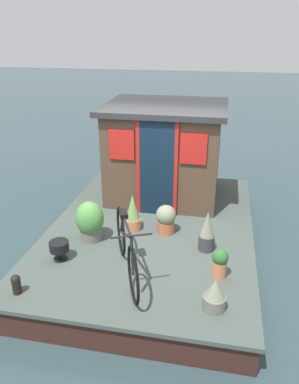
{
  "coord_description": "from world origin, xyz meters",
  "views": [
    {
      "loc": [
        -5.49,
        -1.06,
        3.54
      ],
      "look_at": [
        -0.2,
        0.0,
        1.17
      ],
      "focal_mm": 34.96,
      "sensor_mm": 36.0,
      "label": 1
    }
  ],
  "objects_px": {
    "bicycle": "(126,248)",
    "charcoal_grill": "(59,247)",
    "potted_plant_sage": "(215,295)",
    "houseboat_cabin": "(165,151)",
    "potted_plant_basil": "(166,219)",
    "potted_plant_thyme": "(133,213)",
    "potted_plant_geranium": "(207,232)",
    "potted_plant_fern": "(220,262)",
    "potted_plant_lavender": "(90,221)",
    "mooring_bollard": "(16,284)"
  },
  "relations": [
    {
      "from": "potted_plant_lavender",
      "to": "potted_plant_sage",
      "type": "relative_size",
      "value": 1.54
    },
    {
      "from": "potted_plant_geranium",
      "to": "charcoal_grill",
      "type": "relative_size",
      "value": 2.18
    },
    {
      "from": "bicycle",
      "to": "potted_plant_geranium",
      "type": "distance_m",
      "value": 1.31
    },
    {
      "from": "potted_plant_basil",
      "to": "mooring_bollard",
      "type": "bearing_deg",
      "value": 139.79
    },
    {
      "from": "potted_plant_basil",
      "to": "potted_plant_thyme",
      "type": "relative_size",
      "value": 0.77
    },
    {
      "from": "houseboat_cabin",
      "to": "charcoal_grill",
      "type": "height_order",
      "value": "houseboat_cabin"
    },
    {
      "from": "potted_plant_fern",
      "to": "potted_plant_geranium",
      "type": "xyz_separation_m",
      "value": [
        0.64,
        0.21,
        0.08
      ]
    },
    {
      "from": "potted_plant_fern",
      "to": "potted_plant_thyme",
      "type": "bearing_deg",
      "value": 54.39
    },
    {
      "from": "potted_plant_geranium",
      "to": "charcoal_grill",
      "type": "xyz_separation_m",
      "value": [
        -0.68,
        2.05,
        -0.1
      ]
    },
    {
      "from": "potted_plant_sage",
      "to": "potted_plant_thyme",
      "type": "distance_m",
      "value": 2.19
    },
    {
      "from": "potted_plant_basil",
      "to": "potted_plant_geranium",
      "type": "xyz_separation_m",
      "value": [
        -0.39,
        -0.68,
        0.05
      ]
    },
    {
      "from": "bicycle",
      "to": "potted_plant_geranium",
      "type": "xyz_separation_m",
      "value": [
        0.82,
        -1.02,
        -0.1
      ]
    },
    {
      "from": "potted_plant_sage",
      "to": "potted_plant_thyme",
      "type": "height_order",
      "value": "potted_plant_thyme"
    },
    {
      "from": "potted_plant_basil",
      "to": "charcoal_grill",
      "type": "relative_size",
      "value": 1.65
    },
    {
      "from": "potted_plant_sage",
      "to": "potted_plant_lavender",
      "type": "bearing_deg",
      "value": 58.08
    },
    {
      "from": "potted_plant_thyme",
      "to": "mooring_bollard",
      "type": "height_order",
      "value": "potted_plant_thyme"
    },
    {
      "from": "potted_plant_lavender",
      "to": "bicycle",
      "type": "bearing_deg",
      "value": -134.13
    },
    {
      "from": "potted_plant_lavender",
      "to": "potted_plant_sage",
      "type": "height_order",
      "value": "potted_plant_lavender"
    },
    {
      "from": "potted_plant_sage",
      "to": "bicycle",
      "type": "bearing_deg",
      "value": 68.51
    },
    {
      "from": "potted_plant_geranium",
      "to": "potted_plant_lavender",
      "type": "bearing_deg",
      "value": 91.86
    },
    {
      "from": "potted_plant_basil",
      "to": "potted_plant_thyme",
      "type": "bearing_deg",
      "value": 90.81
    },
    {
      "from": "bicycle",
      "to": "charcoal_grill",
      "type": "distance_m",
      "value": 1.06
    },
    {
      "from": "houseboat_cabin",
      "to": "potted_plant_geranium",
      "type": "height_order",
      "value": "houseboat_cabin"
    },
    {
      "from": "bicycle",
      "to": "potted_plant_lavender",
      "type": "xyz_separation_m",
      "value": [
        0.76,
        0.79,
        -0.07
      ]
    },
    {
      "from": "potted_plant_sage",
      "to": "charcoal_grill",
      "type": "distance_m",
      "value": 2.31
    },
    {
      "from": "houseboat_cabin",
      "to": "potted_plant_basil",
      "type": "distance_m",
      "value": 1.66
    },
    {
      "from": "houseboat_cabin",
      "to": "bicycle",
      "type": "height_order",
      "value": "houseboat_cabin"
    },
    {
      "from": "houseboat_cabin",
      "to": "potted_plant_geranium",
      "type": "bearing_deg",
      "value": -153.42
    },
    {
      "from": "potted_plant_sage",
      "to": "potted_plant_thyme",
      "type": "relative_size",
      "value": 0.67
    },
    {
      "from": "houseboat_cabin",
      "to": "charcoal_grill",
      "type": "relative_size",
      "value": 7.66
    },
    {
      "from": "mooring_bollard",
      "to": "potted_plant_fern",
      "type": "bearing_deg",
      "value": -71.17
    },
    {
      "from": "bicycle",
      "to": "potted_plant_lavender",
      "type": "height_order",
      "value": "bicycle"
    },
    {
      "from": "charcoal_grill",
      "to": "bicycle",
      "type": "bearing_deg",
      "value": -97.71
    },
    {
      "from": "potted_plant_sage",
      "to": "charcoal_grill",
      "type": "relative_size",
      "value": 1.43
    },
    {
      "from": "potted_plant_basil",
      "to": "potted_plant_sage",
      "type": "xyz_separation_m",
      "value": [
        -1.68,
        -0.85,
        -0.05
      ]
    },
    {
      "from": "bicycle",
      "to": "potted_plant_geranium",
      "type": "height_order",
      "value": "bicycle"
    },
    {
      "from": "houseboat_cabin",
      "to": "mooring_bollard",
      "type": "height_order",
      "value": "houseboat_cabin"
    },
    {
      "from": "potted_plant_fern",
      "to": "potted_plant_geranium",
      "type": "distance_m",
      "value": 0.68
    },
    {
      "from": "potted_plant_geranium",
      "to": "mooring_bollard",
      "type": "distance_m",
      "value": 2.72
    },
    {
      "from": "potted_plant_geranium",
      "to": "charcoal_grill",
      "type": "distance_m",
      "value": 2.16
    },
    {
      "from": "bicycle",
      "to": "potted_plant_thyme",
      "type": "relative_size",
      "value": 2.66
    },
    {
      "from": "potted_plant_lavender",
      "to": "potted_plant_fern",
      "type": "relative_size",
      "value": 1.54
    },
    {
      "from": "potted_plant_thyme",
      "to": "potted_plant_lavender",
      "type": "bearing_deg",
      "value": 127.68
    },
    {
      "from": "houseboat_cabin",
      "to": "potted_plant_geranium",
      "type": "relative_size",
      "value": 3.51
    },
    {
      "from": "bicycle",
      "to": "potted_plant_fern",
      "type": "height_order",
      "value": "bicycle"
    },
    {
      "from": "houseboat_cabin",
      "to": "charcoal_grill",
      "type": "bearing_deg",
      "value": 156.82
    },
    {
      "from": "potted_plant_lavender",
      "to": "potted_plant_fern",
      "type": "distance_m",
      "value": 2.1
    },
    {
      "from": "potted_plant_basil",
      "to": "potted_plant_fern",
      "type": "xyz_separation_m",
      "value": [
        -1.04,
        -0.89,
        -0.03
      ]
    },
    {
      "from": "bicycle",
      "to": "potted_plant_sage",
      "type": "distance_m",
      "value": 1.29
    },
    {
      "from": "mooring_bollard",
      "to": "bicycle",
      "type": "bearing_deg",
      "value": -61.87
    }
  ]
}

